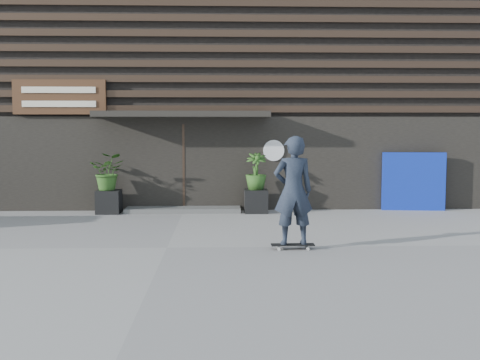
{
  "coord_description": "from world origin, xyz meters",
  "views": [
    {
      "loc": [
        0.99,
        -10.35,
        2.14
      ],
      "look_at": [
        1.39,
        1.58,
        1.1
      ],
      "focal_mm": 42.86,
      "sensor_mm": 36.0,
      "label": 1
    }
  ],
  "objects_px": {
    "planter_pot_left": "(109,202)",
    "planter_pot_right": "(256,201)",
    "skateboarder": "(293,191)",
    "blue_tarp": "(414,181)"
  },
  "relations": [
    {
      "from": "planter_pot_left",
      "to": "planter_pot_right",
      "type": "distance_m",
      "value": 3.8
    },
    {
      "from": "skateboarder",
      "to": "blue_tarp",
      "type": "bearing_deg",
      "value": 51.97
    },
    {
      "from": "planter_pot_right",
      "to": "skateboarder",
      "type": "bearing_deg",
      "value": -85.29
    },
    {
      "from": "planter_pot_left",
      "to": "blue_tarp",
      "type": "bearing_deg",
      "value": 2.14
    },
    {
      "from": "planter_pot_left",
      "to": "blue_tarp",
      "type": "relative_size",
      "value": 0.36
    },
    {
      "from": "planter_pot_left",
      "to": "skateboarder",
      "type": "height_order",
      "value": "skateboarder"
    },
    {
      "from": "blue_tarp",
      "to": "skateboarder",
      "type": "bearing_deg",
      "value": -121.66
    },
    {
      "from": "blue_tarp",
      "to": "skateboarder",
      "type": "height_order",
      "value": "skateboarder"
    },
    {
      "from": "planter_pot_left",
      "to": "skateboarder",
      "type": "distance_m",
      "value": 6.29
    },
    {
      "from": "blue_tarp",
      "to": "planter_pot_right",
      "type": "bearing_deg",
      "value": -169.59
    }
  ]
}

